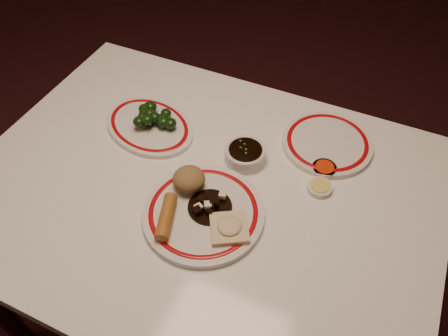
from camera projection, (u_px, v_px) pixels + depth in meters
ground at (209, 308)px, 1.68m from camera, size 7.00×7.00×0.00m
dining_table at (202, 207)px, 1.19m from camera, size 1.20×0.90×0.75m
main_plate at (203, 213)px, 1.05m from camera, size 0.37×0.37×0.02m
rice_mound at (189, 179)px, 1.07m from camera, size 0.08×0.08×0.06m
spring_roll at (166, 217)px, 1.01m from camera, size 0.07×0.12×0.03m
fried_wonton at (229, 227)px, 1.00m from camera, size 0.12×0.12×0.02m
stirfry_heap at (209, 206)px, 1.04m from camera, size 0.11×0.11×0.03m
broccoli_plate at (149, 126)px, 1.25m from camera, size 0.34×0.31×0.02m
broccoli_pile at (152, 117)px, 1.23m from camera, size 0.13×0.11×0.05m
soy_bowl at (245, 155)px, 1.16m from camera, size 0.11×0.11×0.04m
sweet_sour_dish at (324, 169)px, 1.15m from camera, size 0.06×0.06×0.02m
mustard_dish at (320, 187)px, 1.10m from camera, size 0.06×0.06×0.02m
far_plate at (327, 143)px, 1.21m from camera, size 0.25×0.25×0.02m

